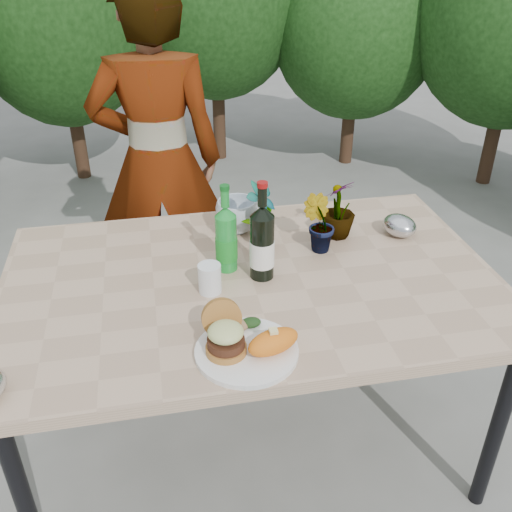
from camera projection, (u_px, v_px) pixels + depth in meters
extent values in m
plane|color=slate|center=(252.00, 437.00, 2.24)|extent=(80.00, 80.00, 0.00)
cube|color=tan|center=(251.00, 283.00, 1.86)|extent=(1.60, 1.00, 0.04)
cylinder|color=black|center=(26.00, 506.00, 1.58)|extent=(0.05, 0.05, 0.71)
cylinder|color=black|center=(497.00, 428.00, 1.82)|extent=(0.05, 0.05, 0.71)
cylinder|color=black|center=(56.00, 323.00, 2.29)|extent=(0.05, 0.05, 0.71)
cylinder|color=black|center=(393.00, 284.00, 2.53)|extent=(0.05, 0.05, 0.71)
cylinder|color=#382316|center=(81.00, 151.00, 4.35)|extent=(0.10, 0.10, 0.42)
cylinder|color=#382316|center=(219.00, 128.00, 4.68)|extent=(0.10, 0.10, 0.50)
cylinder|color=#382316|center=(347.00, 139.00, 4.62)|extent=(0.10, 0.10, 0.38)
ellipsoid|color=#24531B|center=(357.00, 26.00, 4.18)|extent=(1.26, 1.26, 1.35)
cylinder|color=#382316|center=(488.00, 154.00, 4.25)|extent=(0.10, 0.10, 0.44)
cylinder|color=white|center=(247.00, 351.00, 1.53)|extent=(0.28, 0.28, 0.01)
cylinder|color=#B7722D|center=(226.00, 349.00, 1.51)|extent=(0.11, 0.11, 0.02)
cylinder|color=#472314|center=(226.00, 342.00, 1.50)|extent=(0.10, 0.10, 0.02)
ellipsoid|color=beige|center=(226.00, 332.00, 1.48)|extent=(0.10, 0.10, 0.04)
cylinder|color=#B7722D|center=(222.00, 318.00, 1.55)|extent=(0.11, 0.06, 0.11)
ellipsoid|color=orange|center=(273.00, 342.00, 1.50)|extent=(0.17, 0.12, 0.06)
ellipsoid|color=olive|center=(241.00, 325.00, 1.59)|extent=(0.04, 0.04, 0.02)
ellipsoid|color=#193814|center=(251.00, 323.00, 1.60)|extent=(0.06, 0.04, 0.03)
cylinder|color=black|center=(262.00, 247.00, 1.80)|extent=(0.08, 0.08, 0.22)
cylinder|color=white|center=(262.00, 253.00, 1.81)|extent=(0.08, 0.08, 0.09)
cone|color=black|center=(262.00, 211.00, 1.74)|extent=(0.08, 0.08, 0.04)
cylinder|color=black|center=(262.00, 196.00, 1.71)|extent=(0.03, 0.03, 0.06)
cylinder|color=maroon|center=(262.00, 185.00, 1.69)|extent=(0.03, 0.03, 0.02)
cylinder|color=#198E2E|center=(226.00, 243.00, 1.85)|extent=(0.07, 0.07, 0.19)
cylinder|color=#198C26|center=(226.00, 248.00, 1.86)|extent=(0.07, 0.07, 0.08)
cone|color=#198E2E|center=(225.00, 212.00, 1.79)|extent=(0.07, 0.07, 0.03)
cylinder|color=#198E2E|center=(225.00, 198.00, 1.77)|extent=(0.03, 0.03, 0.06)
cylinder|color=#0C5919|center=(225.00, 188.00, 1.75)|extent=(0.03, 0.03, 0.01)
cylinder|color=white|center=(210.00, 278.00, 1.76)|extent=(0.07, 0.07, 0.09)
imported|color=#215B1F|center=(261.00, 215.00, 1.97)|extent=(0.15, 0.15, 0.24)
imported|color=#2B6021|center=(319.00, 224.00, 1.95)|extent=(0.14, 0.14, 0.20)
imported|color=#205C1F|center=(339.00, 209.00, 2.04)|extent=(0.17, 0.17, 0.22)
imported|color=silver|center=(237.00, 216.00, 2.09)|extent=(0.18, 0.18, 0.12)
ellipsoid|color=#B3B5BA|center=(399.00, 225.00, 2.08)|extent=(0.15, 0.16, 0.08)
imported|color=#936449|center=(158.00, 162.00, 2.57)|extent=(0.61, 0.42, 1.60)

